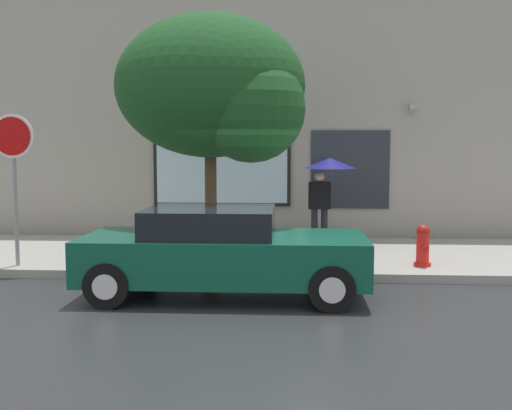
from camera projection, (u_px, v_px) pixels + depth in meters
The scene contains 8 objects.
ground_plane at pixel (251, 297), 9.08m from camera, with size 60.00×60.00×0.00m, color #282B2D.
sidewalk at pixel (262, 256), 12.06m from camera, with size 20.00×4.00×0.15m, color gray.
building_facade at pixel (267, 93), 14.21m from camera, with size 20.00×0.67×7.00m.
parked_car at pixel (222, 252), 9.08m from camera, with size 4.19×1.85×1.32m.
fire_hydrant at pixel (423, 246), 10.61m from camera, with size 0.30×0.44×0.73m.
pedestrian_with_umbrella at pixel (327, 174), 12.62m from camera, with size 1.08×1.08×1.85m.
street_tree at pixel (218, 91), 10.58m from camera, with size 3.33×2.83×4.38m.
stop_sign at pixel (13, 159), 10.49m from camera, with size 0.76×0.10×2.64m.
Camera 1 is at (0.62, -8.89, 2.23)m, focal length 42.79 mm.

